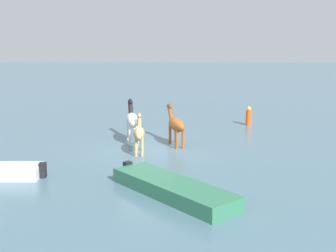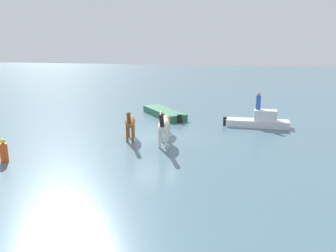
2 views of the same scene
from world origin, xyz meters
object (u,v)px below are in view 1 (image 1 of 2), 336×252
boat_dinghy_port (172,190)px  buoy_channel_marker (249,117)px  horse_gray_outer (139,133)px  horse_mid_herd (176,124)px  horse_pinto_flank (132,120)px

boat_dinghy_port → buoy_channel_marker: bearing=119.0°
horse_gray_outer → boat_dinghy_port: (-5.56, -1.64, -0.75)m
horse_mid_herd → buoy_channel_marker: size_ratio=2.15×
boat_dinghy_port → buoy_channel_marker: size_ratio=4.17×
horse_pinto_flank → horse_mid_herd: 2.30m
horse_gray_outer → buoy_channel_marker: bearing=-45.4°
horse_pinto_flank → buoy_channel_marker: size_ratio=2.33×
horse_gray_outer → buoy_channel_marker: horse_gray_outer is taller
horse_gray_outer → horse_mid_herd: size_ratio=0.89×
boat_dinghy_port → buoy_channel_marker: (12.41, -4.37, 0.33)m
boat_dinghy_port → horse_gray_outer: bearing=154.9°
boat_dinghy_port → horse_pinto_flank: bearing=154.3°
horse_pinto_flank → boat_dinghy_port: 8.09m
horse_gray_outer → boat_dinghy_port: 5.85m
horse_mid_herd → boat_dinghy_port: horse_mid_herd is taller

